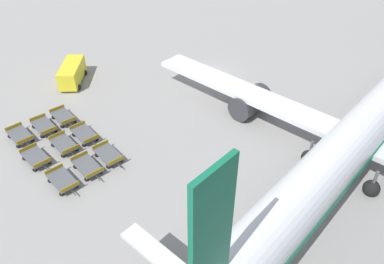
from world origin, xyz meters
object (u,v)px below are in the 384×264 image
at_px(baggage_dolly_row_mid_a_col_a, 44,126).
at_px(baggage_dolly_row_mid_b_col_b, 85,134).
at_px(baggage_dolly_row_near_col_c, 63,180).
at_px(baggage_dolly_row_mid_b_col_a, 63,117).
at_px(baggage_dolly_row_mid_a_col_b, 64,144).
at_px(baggage_dolly_row_mid_a_col_c, 87,166).
at_px(baggage_dolly_row_mid_b_col_c, 109,155).
at_px(baggage_dolly_row_near_col_b, 36,158).
at_px(service_van, 72,73).
at_px(baggage_dolly_row_near_col_a, 20,136).
at_px(airplane, 365,129).

xyz_separation_m(baggage_dolly_row_mid_a_col_a, baggage_dolly_row_mid_b_col_b, (4.11, 1.32, 0.00)).
relative_size(baggage_dolly_row_near_col_c, baggage_dolly_row_mid_b_col_a, 1.00).
relative_size(baggage_dolly_row_mid_a_col_b, baggage_dolly_row_mid_b_col_a, 1.00).
bearing_deg(baggage_dolly_row_mid_a_col_b, baggage_dolly_row_mid_a_col_c, -11.99).
bearing_deg(baggage_dolly_row_mid_b_col_c, baggage_dolly_row_mid_a_col_a, -176.37).
distance_m(baggage_dolly_row_mid_a_col_c, baggage_dolly_row_mid_b_col_b, 4.50).
bearing_deg(baggage_dolly_row_mid_b_col_c, baggage_dolly_row_near_col_c, -100.30).
relative_size(baggage_dolly_row_near_col_b, baggage_dolly_row_mid_a_col_b, 1.00).
distance_m(baggage_dolly_row_mid_a_col_a, baggage_dolly_row_mid_a_col_b, 3.80).
bearing_deg(baggage_dolly_row_mid_b_col_c, service_van, 150.44).
relative_size(baggage_dolly_row_mid_a_col_a, baggage_dolly_row_mid_a_col_c, 1.00).
xyz_separation_m(baggage_dolly_row_near_col_a, baggage_dolly_row_mid_b_col_a, (0.86, 4.23, 0.00)).
distance_m(baggage_dolly_row_near_col_a, baggage_dolly_row_mid_b_col_c, 8.94).
xyz_separation_m(service_van, baggage_dolly_row_mid_b_col_c, (12.83, -7.28, -0.71)).
bearing_deg(baggage_dolly_row_mid_b_col_a, baggage_dolly_row_mid_b_col_c, -11.56).
distance_m(baggage_dolly_row_near_col_c, baggage_dolly_row_mid_a_col_b, 4.60).
height_order(airplane, baggage_dolly_row_mid_b_col_a, airplane).
bearing_deg(baggage_dolly_row_near_col_a, service_van, 113.33).
xyz_separation_m(airplane, service_van, (-30.10, -5.13, -1.82)).
height_order(baggage_dolly_row_mid_a_col_c, baggage_dolly_row_mid_b_col_a, same).
bearing_deg(baggage_dolly_row_near_col_a, airplane, 30.28).
bearing_deg(service_van, baggage_dolly_row_near_col_a, -66.67).
relative_size(baggage_dolly_row_near_col_a, baggage_dolly_row_mid_b_col_c, 1.00).
bearing_deg(baggage_dolly_row_mid_b_col_a, baggage_dolly_row_near_col_c, -40.32).
height_order(baggage_dolly_row_near_col_c, baggage_dolly_row_mid_a_col_c, same).
bearing_deg(baggage_dolly_row_mid_b_col_a, baggage_dolly_row_mid_a_col_b, -39.14).
height_order(airplane, baggage_dolly_row_mid_b_col_b, airplane).
relative_size(baggage_dolly_row_near_col_a, baggage_dolly_row_mid_b_col_a, 1.00).
height_order(service_van, baggage_dolly_row_mid_a_col_a, service_van).
height_order(baggage_dolly_row_near_col_a, baggage_dolly_row_mid_a_col_b, same).
relative_size(service_van, baggage_dolly_row_mid_a_col_b, 1.49).
relative_size(baggage_dolly_row_mid_a_col_b, baggage_dolly_row_mid_b_col_c, 1.00).
relative_size(baggage_dolly_row_near_col_a, baggage_dolly_row_mid_a_col_c, 1.00).
bearing_deg(baggage_dolly_row_near_col_c, baggage_dolly_row_mid_b_col_c, 79.70).
distance_m(airplane, baggage_dolly_row_near_col_c, 24.71).
distance_m(baggage_dolly_row_near_col_b, baggage_dolly_row_mid_b_col_a, 6.06).
height_order(baggage_dolly_row_near_col_c, baggage_dolly_row_mid_b_col_b, same).
bearing_deg(baggage_dolly_row_mid_b_col_c, airplane, 35.69).
height_order(baggage_dolly_row_mid_a_col_a, baggage_dolly_row_mid_b_col_a, same).
xyz_separation_m(service_van, baggage_dolly_row_near_col_b, (8.04, -11.04, -0.71)).
bearing_deg(baggage_dolly_row_near_col_b, baggage_dolly_row_mid_a_col_a, 134.16).
relative_size(airplane, baggage_dolly_row_mid_a_col_c, 12.82).
bearing_deg(baggage_dolly_row_near_col_a, baggage_dolly_row_mid_a_col_b, 18.35).
xyz_separation_m(service_van, baggage_dolly_row_mid_b_col_a, (5.15, -5.71, -0.71)).
height_order(baggage_dolly_row_mid_b_col_a, baggage_dolly_row_mid_b_col_c, same).
bearing_deg(baggage_dolly_row_mid_a_col_c, baggage_dolly_row_mid_b_col_c, 79.54).
relative_size(baggage_dolly_row_near_col_b, baggage_dolly_row_mid_b_col_c, 1.00).
height_order(baggage_dolly_row_near_col_c, baggage_dolly_row_mid_a_col_a, same).
xyz_separation_m(baggage_dolly_row_near_col_a, baggage_dolly_row_mid_b_col_b, (4.69, 3.48, 0.00)).
bearing_deg(baggage_dolly_row_mid_b_col_b, baggage_dolly_row_mid_b_col_a, 168.89).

